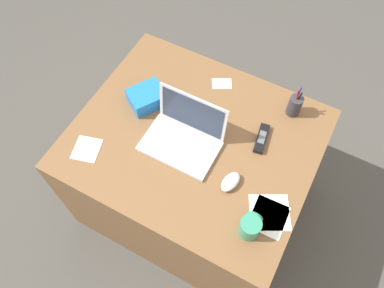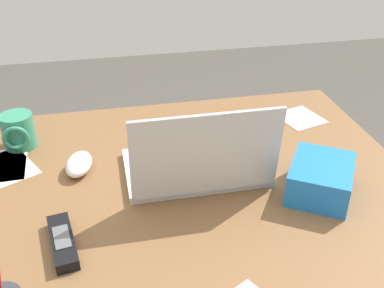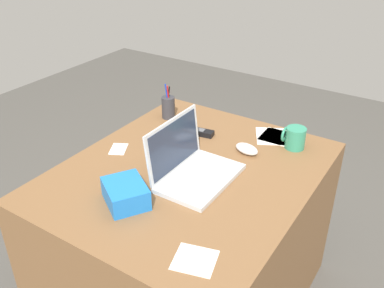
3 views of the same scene
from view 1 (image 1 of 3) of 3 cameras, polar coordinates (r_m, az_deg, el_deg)
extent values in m
plane|color=#4C4944|center=(2.44, 0.30, -8.07)|extent=(6.00, 6.00, 0.00)
cube|color=brown|center=(2.10, 0.34, -4.27)|extent=(1.12, 0.95, 0.74)
cube|color=silver|center=(1.74, -1.85, -0.36)|extent=(0.34, 0.22, 0.02)
cube|color=silver|center=(1.74, -1.55, 0.30)|extent=(0.28, 0.11, 0.00)
cube|color=silver|center=(1.71, -2.96, -1.92)|extent=(0.10, 0.05, 0.00)
cube|color=silver|center=(1.70, 0.08, 4.71)|extent=(0.33, 0.03, 0.21)
cube|color=#283347|center=(1.70, -0.01, 4.60)|extent=(0.30, 0.02, 0.18)
ellipsoid|color=white|center=(1.66, 5.78, -5.67)|extent=(0.08, 0.12, 0.04)
cylinder|color=#338C6B|center=(1.56, 8.66, -12.25)|extent=(0.09, 0.09, 0.10)
torus|color=#338C6B|center=(1.58, 9.41, -10.67)|extent=(0.07, 0.01, 0.07)
cube|color=black|center=(1.79, 10.39, 0.81)|extent=(0.07, 0.16, 0.02)
cube|color=#595B60|center=(1.78, 10.45, 1.03)|extent=(0.04, 0.07, 0.00)
cylinder|color=#333338|center=(1.87, 15.12, 5.58)|extent=(0.06, 0.06, 0.11)
cylinder|color=#1933B2|center=(1.84, 15.34, 6.45)|extent=(0.01, 0.03, 0.15)
cylinder|color=black|center=(1.85, 15.55, 6.29)|extent=(0.02, 0.02, 0.14)
cylinder|color=red|center=(1.84, 15.40, 6.27)|extent=(0.02, 0.01, 0.15)
cube|color=blue|center=(1.87, -6.76, 6.96)|extent=(0.20, 0.21, 0.08)
cube|color=white|center=(1.65, 11.58, -9.99)|extent=(0.22, 0.22, 0.00)
cube|color=white|center=(1.81, -15.49, -0.73)|extent=(0.15, 0.15, 0.00)
cube|color=white|center=(1.96, 4.50, 9.01)|extent=(0.12, 0.11, 0.00)
cube|color=white|center=(1.64, 11.42, -10.68)|extent=(0.15, 0.16, 0.00)
camera|label=2|loc=(1.91, 20.19, 29.87)|focal=43.54mm
camera|label=3|loc=(1.73, -57.50, 12.88)|focal=39.78mm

